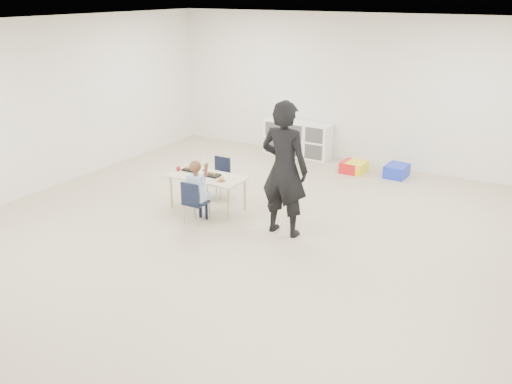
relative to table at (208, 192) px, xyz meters
The scene contains 16 objects.
room 1.86m from the table, 42.32° to the right, with size 9.00×9.02×2.80m.
table is the anchor object (origin of this frame).
chair_near 0.54m from the table, 73.07° to the right, with size 0.31×0.29×0.64m, color black, non-canonical shape.
chair_far 0.54m from the table, 106.93° to the left, with size 0.31×0.29×0.64m, color black, non-canonical shape.
child 0.58m from the table, 73.07° to the right, with size 0.43×0.43×1.02m, color #B3D1F2, non-canonical shape.
lunch_tray_near 0.29m from the table, 21.44° to the left, with size 0.22×0.16×0.03m, color black.
lunch_tray_far 0.48m from the table, 168.90° to the left, with size 0.22×0.16×0.03m, color black.
milk_carton 0.34m from the table, 88.82° to the right, with size 0.07×0.07×0.10m, color white.
bread_roll 0.44m from the table, 14.49° to the right, with size 0.09×0.09×0.07m, color tan.
apple_near 0.33m from the table, 140.57° to the left, with size 0.07×0.07×0.07m, color maroon.
apple_far 0.61m from the table, behind, with size 0.07×0.07×0.07m, color maroon.
cubby_shelf 3.28m from the table, 91.78° to the left, with size 1.40×0.40×0.70m, color white.
adult 1.57m from the table, ahead, with size 0.68×0.45×1.87m, color black.
bin_red 3.09m from the table, 66.21° to the left, with size 0.32×0.42×0.20m, color red.
bin_yellow 3.14m from the table, 64.54° to the left, with size 0.33×0.42×0.20m, color yellow.
bin_blue 3.62m from the table, 55.34° to the left, with size 0.36×0.46×0.23m, color #1A2FC5.
Camera 1 is at (3.50, -5.31, 3.21)m, focal length 38.00 mm.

